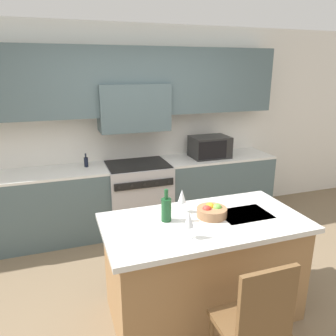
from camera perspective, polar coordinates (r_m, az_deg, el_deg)
name	(u,v)px	position (r m, az deg, el deg)	size (l,w,h in m)	color
ground_plane	(184,306)	(3.34, 2.80, -22.83)	(10.00, 10.00, 0.00)	#7A664C
back_cabinetry	(131,109)	(4.48, -6.41, 10.15)	(10.00, 0.46, 2.70)	silver
back_counter	(138,196)	(4.54, -5.24, -4.82)	(3.97, 0.62, 0.92)	#4C6066
range_stove	(138,196)	(4.52, -5.17, -4.88)	(0.83, 0.70, 0.92)	#B7B7BC
microwave	(210,147)	(4.70, 7.29, 3.67)	(0.53, 0.39, 0.30)	black
kitchen_island	(203,267)	(3.04, 6.16, -16.70)	(1.71, 0.89, 0.91)	olive
island_chair	(255,321)	(2.41, 14.95, -24.39)	(0.42, 0.40, 1.01)	brown
wine_bottle	(166,209)	(2.74, -0.27, -7.18)	(0.09, 0.09, 0.28)	#194723
wine_glass_near	(189,220)	(2.47, 3.66, -9.04)	(0.07, 0.07, 0.21)	white
wine_glass_far	(182,197)	(2.90, 2.44, -5.01)	(0.07, 0.07, 0.21)	white
fruit_bowl	(212,211)	(2.87, 7.63, -7.49)	(0.26, 0.26, 0.11)	#996B47
oil_bottle_on_counter	(86,162)	(4.34, -14.08, 1.07)	(0.05, 0.05, 0.18)	black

